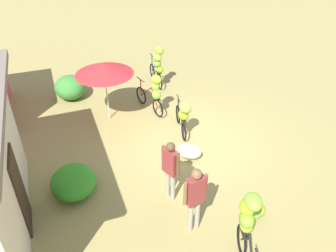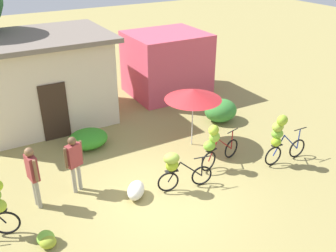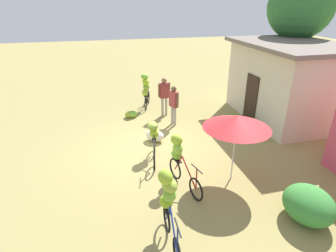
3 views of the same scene
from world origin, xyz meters
TOP-DOWN VIEW (x-y plane):
  - ground_plane at (0.00, 0.00)m, footprint 60.00×60.00m
  - hedge_bush_front_left at (-0.78, 3.67)m, footprint 1.31×1.13m
  - hedge_bush_front_right at (4.25, 3.12)m, footprint 1.26×1.12m
  - market_umbrella at (2.31, 2.11)m, footprint 1.84×1.84m
  - bicycle_leftmost at (-3.99, 0.69)m, footprint 1.56×0.62m
  - bicycle_near_pile at (0.54, 0.15)m, footprint 1.58×0.43m
  - bicycle_center_loaded at (2.11, 0.57)m, footprint 1.69×0.59m
  - bicycle_by_shop at (3.95, -0.20)m, footprint 1.62×0.48m
  - banana_pile_on_ground at (-3.08, -0.18)m, footprint 0.47×0.62m
  - produce_sack at (-0.56, 0.41)m, footprint 0.78×0.82m
  - person_vendor at (-1.84, 1.47)m, footprint 0.54×0.33m
  - person_bystander at (-2.93, 1.33)m, footprint 0.26×0.57m

SIDE VIEW (x-z plane):
  - ground_plane at x=0.00m, z-range 0.00..0.00m
  - banana_pile_on_ground at x=-3.08m, z-range 0.00..0.29m
  - produce_sack at x=-0.56m, z-range 0.00..0.44m
  - hedge_bush_front_left at x=-0.78m, z-range 0.00..0.60m
  - hedge_bush_front_right at x=4.25m, z-range 0.00..0.85m
  - bicycle_near_pile at x=0.54m, z-range 0.14..1.36m
  - bicycle_center_loaded at x=2.11m, z-range 0.10..1.59m
  - bicycle_by_shop at x=3.95m, z-range 0.13..1.81m
  - person_vendor at x=-1.84m, z-range 0.19..1.87m
  - bicycle_leftmost at x=-3.99m, z-range 0.16..1.90m
  - person_bystander at x=-2.93m, z-range 0.20..1.95m
  - market_umbrella at x=2.31m, z-range 0.82..2.82m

